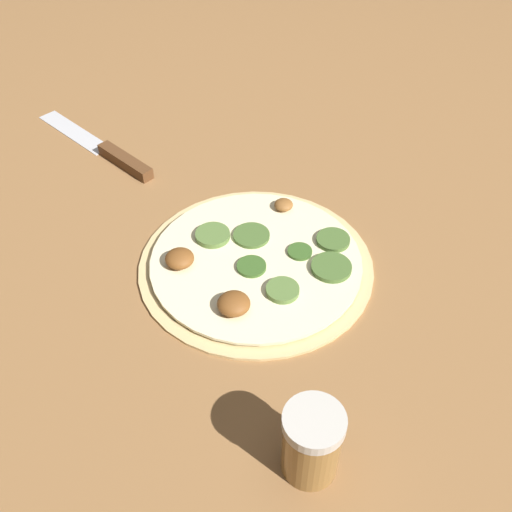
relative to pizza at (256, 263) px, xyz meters
name	(u,v)px	position (x,y,z in m)	size (l,w,h in m)	color
ground_plane	(256,266)	(0.00, 0.00, -0.01)	(3.00, 3.00, 0.00)	olive
pizza	(256,263)	(0.00, 0.00, 0.00)	(0.31, 0.31, 0.03)	#D6B77A
knife	(112,154)	(0.15, 0.30, 0.00)	(0.13, 0.27, 0.02)	silver
spice_jar	(312,443)	(-0.24, -0.15, 0.04)	(0.06, 0.06, 0.09)	olive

